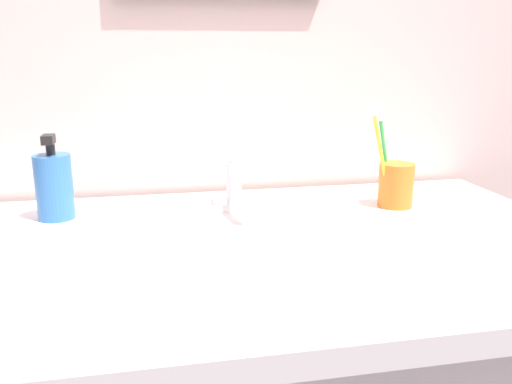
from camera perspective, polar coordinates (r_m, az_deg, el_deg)
tiled_wall_back at (r=1.18m, az=-4.03°, el=15.52°), size 2.36×0.04×2.40m
sink_basin at (r=0.84m, az=0.41°, el=-8.67°), size 0.49×0.49×0.10m
faucet at (r=1.02m, az=-2.19°, el=0.53°), size 0.02×0.16×0.10m
toothbrush_cup at (r=1.09m, az=14.77°, el=0.74°), size 0.07×0.07×0.09m
toothbrush_green at (r=1.10m, az=13.59°, el=4.40°), size 0.03×0.05×0.19m
toothbrush_yellow at (r=1.05m, az=13.18°, el=4.48°), size 0.06×0.01×0.20m
soap_dispenser at (r=1.04m, az=-20.83°, el=0.64°), size 0.07×0.07×0.16m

